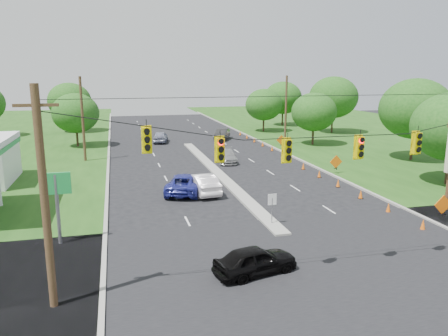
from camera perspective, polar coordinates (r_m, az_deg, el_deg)
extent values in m
plane|color=black|center=(22.63, 11.60, -12.39)|extent=(160.00, 160.00, 0.00)
cube|color=black|center=(22.63, 11.60, -12.39)|extent=(160.00, 14.00, 0.02)
cube|color=gray|center=(49.33, -14.85, 1.00)|extent=(0.25, 110.00, 0.16)
cube|color=gray|center=(52.96, 7.55, 2.07)|extent=(0.25, 110.00, 0.16)
cube|color=gray|center=(41.55, -0.91, -0.67)|extent=(1.00, 34.00, 0.18)
cylinder|color=gray|center=(27.44, 6.28, -5.70)|extent=(0.06, 0.06, 1.80)
cube|color=white|center=(27.20, 6.32, -4.10)|extent=(0.55, 0.04, 0.70)
cylinder|color=#422D1C|center=(18.31, -22.37, -4.05)|extent=(0.32, 0.32, 9.00)
cube|color=#422D1C|center=(17.68, -23.36, 7.54)|extent=(1.60, 0.12, 0.12)
cylinder|color=black|center=(19.84, 13.72, 5.13)|extent=(24.00, 0.04, 0.04)
cube|color=#FBE102|center=(17.66, -10.04, 3.61)|extent=(0.34, 0.24, 1.00)
cube|color=#FBE102|center=(18.20, -0.51, 2.38)|extent=(0.34, 0.24, 1.00)
cube|color=#FBE102|center=(19.14, 8.26, 2.22)|extent=(0.34, 0.24, 1.00)
cube|color=#FBE102|center=(20.71, 17.27, 2.56)|extent=(0.34, 0.24, 1.00)
cube|color=#FBE102|center=(22.40, 23.88, 2.99)|extent=(0.34, 0.24, 1.00)
cylinder|color=#422D1C|center=(48.78, -17.97, 6.04)|extent=(0.28, 0.28, 9.00)
cylinder|color=#422D1C|center=(57.87, 8.08, 7.43)|extent=(0.28, 0.28, 9.00)
cylinder|color=gray|center=(25.73, -20.89, -5.14)|extent=(0.20, 0.20, 4.00)
cube|color=green|center=(25.34, -21.15, -1.90)|extent=(1.60, 0.15, 1.20)
cone|color=orange|center=(29.30, 24.55, -6.74)|extent=(0.32, 0.32, 0.70)
cone|color=orange|center=(31.95, 20.68, -4.86)|extent=(0.32, 0.32, 0.70)
cone|color=orange|center=(34.75, 17.43, -3.27)|extent=(0.32, 0.32, 0.70)
cone|color=orange|center=(37.66, 14.68, -1.90)|extent=(0.32, 0.32, 0.70)
cone|color=orange|center=(40.67, 12.34, -0.74)|extent=(0.32, 0.32, 0.70)
cone|color=orange|center=(43.75, 10.32, 0.27)|extent=(0.32, 0.32, 0.70)
cone|color=orange|center=(46.89, 8.57, 1.14)|extent=(0.32, 0.32, 0.70)
cone|color=orange|center=(50.30, 7.68, 1.93)|extent=(0.32, 0.32, 0.70)
cone|color=orange|center=(53.51, 6.30, 2.59)|extent=(0.32, 0.32, 0.70)
cone|color=orange|center=(56.76, 5.08, 3.18)|extent=(0.32, 0.32, 0.70)
cone|color=orange|center=(60.04, 3.99, 3.70)|extent=(0.32, 0.32, 0.70)
cone|color=orange|center=(63.34, 3.01, 4.17)|extent=(0.32, 0.32, 0.70)
cone|color=orange|center=(66.66, 2.13, 4.59)|extent=(0.32, 0.32, 0.70)
cube|color=black|center=(31.32, 26.58, -5.35)|extent=(0.06, 0.58, 0.26)
cube|color=black|center=(31.32, 26.58, -5.35)|extent=(0.06, 0.58, 0.26)
cube|color=orange|center=(31.15, 26.68, -4.30)|extent=(1.27, 0.05, 1.27)
cube|color=black|center=(42.48, 14.38, -0.01)|extent=(0.06, 0.58, 0.26)
cube|color=black|center=(42.48, 14.38, -0.01)|extent=(0.06, 0.58, 0.26)
cube|color=orange|center=(42.36, 14.42, 0.78)|extent=(1.27, 0.05, 1.27)
cube|color=black|center=(54.96, 7.48, 3.03)|extent=(0.06, 0.58, 0.26)
cube|color=black|center=(54.96, 7.48, 3.03)|extent=(0.06, 0.58, 0.26)
cube|color=orange|center=(54.86, 7.50, 3.65)|extent=(1.27, 0.05, 1.27)
cylinder|color=black|center=(59.18, -18.62, 3.85)|extent=(0.28, 0.28, 2.52)
ellipsoid|color=#194C14|center=(58.83, -18.83, 6.81)|extent=(5.88, 5.88, 5.04)
cylinder|color=black|center=(74.16, -19.33, 5.55)|extent=(0.28, 0.28, 2.88)
ellipsoid|color=#194C14|center=(73.87, -19.53, 8.25)|extent=(6.72, 6.72, 5.76)
cylinder|color=black|center=(41.57, 27.18, -0.02)|extent=(0.28, 0.28, 2.88)
cylinder|color=black|center=(51.65, 23.34, 2.72)|extent=(0.28, 0.28, 3.24)
ellipsoid|color=#194C14|center=(51.20, 23.72, 7.09)|extent=(7.56, 7.56, 6.48)
cylinder|color=black|center=(58.73, 11.53, 4.19)|extent=(0.28, 0.28, 2.52)
ellipsoid|color=#194C14|center=(58.38, 11.66, 7.18)|extent=(5.88, 5.88, 5.04)
cylinder|color=black|center=(71.12, 13.93, 5.76)|extent=(0.28, 0.28, 3.24)
ellipsoid|color=#194C14|center=(70.80, 14.10, 8.94)|extent=(7.56, 7.56, 6.48)
cylinder|color=black|center=(79.41, 7.63, 6.54)|extent=(0.28, 0.28, 2.88)
ellipsoid|color=#194C14|center=(79.14, 7.71, 9.08)|extent=(6.72, 6.72, 5.76)
cylinder|color=black|center=(70.82, 5.18, 5.75)|extent=(0.28, 0.28, 2.52)
ellipsoid|color=#194C14|center=(70.54, 5.23, 8.24)|extent=(5.88, 5.88, 5.04)
imported|color=black|center=(21.12, 4.12, -11.94)|extent=(4.36, 2.56, 1.39)
imported|color=white|center=(34.52, -2.91, -2.02)|extent=(2.28, 5.05, 1.61)
imported|color=navy|center=(34.84, -5.03, -1.97)|extent=(4.26, 6.10, 1.55)
imported|color=gray|center=(46.50, 0.37, 1.60)|extent=(2.64, 4.94, 1.36)
imported|color=gray|center=(60.38, -8.31, 4.06)|extent=(2.63, 4.78, 1.54)
imported|color=black|center=(62.40, -0.26, 4.44)|extent=(3.33, 4.86, 1.52)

